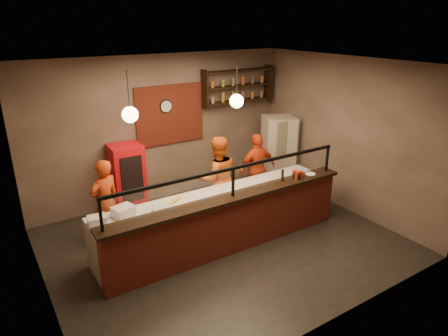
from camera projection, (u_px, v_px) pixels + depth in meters
floor at (223, 242)px, 7.36m from camera, size 6.00×6.00×0.00m
ceiling at (223, 65)px, 6.24m from camera, size 6.00×6.00×0.00m
wall_back at (162, 129)px, 8.77m from camera, size 6.00×0.00×6.00m
wall_left at (33, 202)px, 5.28m from camera, size 0.00×5.00×5.00m
wall_right at (344, 135)px, 8.32m from camera, size 0.00×5.00×5.00m
wall_front at (334, 219)px, 4.83m from camera, size 6.00×0.00×6.00m
brick_patch at (170, 115)px, 8.74m from camera, size 1.60×0.04×1.30m
service_counter at (233, 225)px, 6.95m from camera, size 4.60×0.25×1.00m
counter_ledge at (233, 197)px, 6.76m from camera, size 4.70×0.37×0.06m
worktop_cabinet at (217, 218)px, 7.37m from camera, size 4.60×0.75×0.85m
worktop at (217, 195)px, 7.21m from camera, size 4.60×0.75×0.05m
sneeze_guard at (233, 179)px, 6.64m from camera, size 4.50×0.05×0.52m
wall_shelving at (238, 86)px, 9.31m from camera, size 1.84×0.28×0.85m
wall_clock at (166, 106)px, 8.61m from camera, size 0.30×0.04×0.30m
pendant_left at (130, 115)px, 5.86m from camera, size 0.24×0.24×0.77m
pendant_right at (237, 101)px, 6.82m from camera, size 0.24×0.24×0.77m
cook_left at (105, 202)px, 7.16m from camera, size 0.67×0.55×1.58m
cook_mid at (217, 178)px, 8.00m from camera, size 0.96×0.81×1.74m
cook_right at (257, 168)px, 8.77m from camera, size 0.94×0.43×1.57m
fridge at (278, 152)px, 9.64m from camera, size 0.92×0.90×1.72m
red_cooler at (128, 179)px, 8.29m from camera, size 0.66×0.61×1.49m
pizza_dough at (264, 183)px, 7.66m from camera, size 0.55×0.55×0.01m
prep_tub_a at (97, 220)px, 6.12m from camera, size 0.30×0.25×0.14m
prep_tub_b at (123, 211)px, 6.39m from camera, size 0.38×0.34×0.16m
prep_tub_c at (164, 212)px, 6.37m from camera, size 0.37×0.34×0.15m
rolling_pin at (173, 201)px, 6.84m from camera, size 0.38×0.25×0.07m
condiment_caddy at (297, 175)px, 7.50m from camera, size 0.21×0.19×0.10m
pepper_mill at (282, 175)px, 7.33m from camera, size 0.07×0.07×0.23m
small_plate at (310, 174)px, 7.69m from camera, size 0.25×0.25×0.01m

